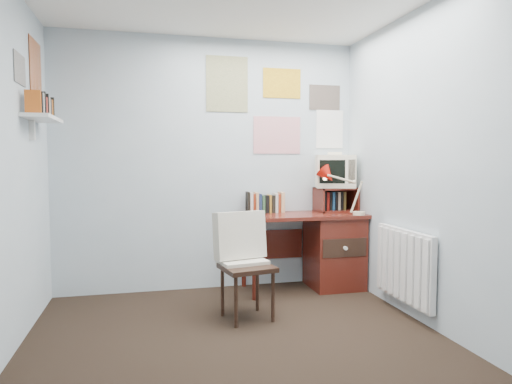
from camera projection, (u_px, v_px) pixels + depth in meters
ground at (248, 360)px, 2.95m from camera, size 3.50×3.50×0.00m
back_wall at (210, 164)px, 4.56m from camera, size 3.00×0.02×2.50m
right_wall at (455, 166)px, 3.21m from camera, size 0.02×3.50×2.50m
desk at (329, 248)px, 4.63m from camera, size 1.20×0.55×0.76m
desk_chair at (247, 268)px, 3.69m from camera, size 0.50×0.49×0.84m
desk_lamp at (359, 193)px, 4.43m from camera, size 0.36×0.33×0.43m
tv_riser at (336, 200)px, 4.73m from camera, size 0.40×0.30×0.25m
crt_tv at (335, 170)px, 4.73m from camera, size 0.47×0.45×0.37m
book_row at (275, 202)px, 4.65m from camera, size 0.60×0.14×0.22m
radiator at (404, 265)px, 3.79m from camera, size 0.09×0.80×0.60m
wall_shelf at (43, 118)px, 3.57m from camera, size 0.20×0.62×0.24m
posters_back at (277, 106)px, 4.67m from camera, size 1.20×0.01×0.90m
posters_left at (28, 69)px, 3.52m from camera, size 0.01×0.70×0.60m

